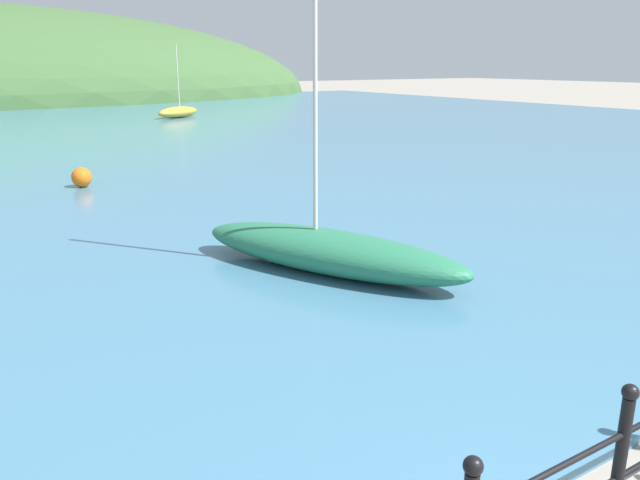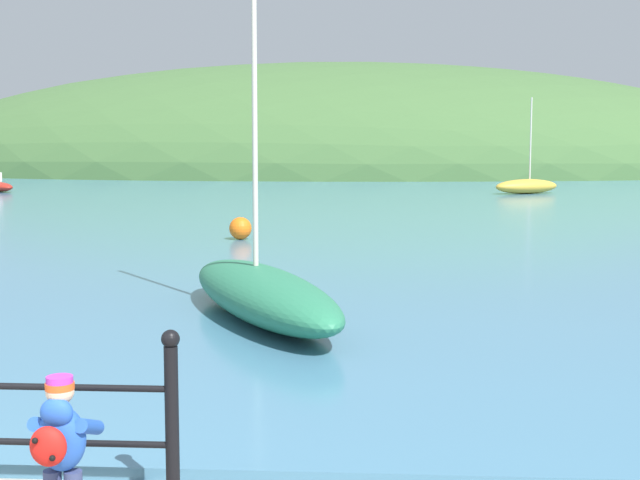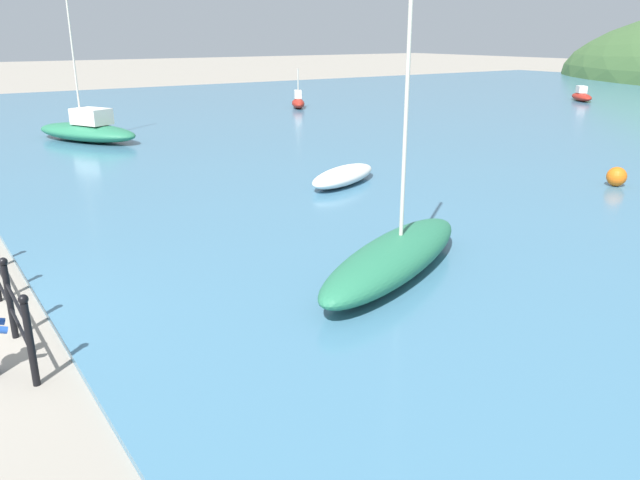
{
  "view_description": "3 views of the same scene",
  "coord_description": "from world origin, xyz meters",
  "px_view_note": "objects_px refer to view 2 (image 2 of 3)",
  "views": [
    {
      "loc": [
        -3.26,
        -0.6,
        3.36
      ],
      "look_at": [
        1.19,
        6.38,
        0.99
      ],
      "focal_mm": 35.0,
      "sensor_mm": 36.0,
      "label": 1
    },
    {
      "loc": [
        3.47,
        -3.99,
        2.39
      ],
      "look_at": [
        2.79,
        6.61,
        1.23
      ],
      "focal_mm": 50.0,
      "sensor_mm": 36.0,
      "label": 2
    },
    {
      "loc": [
        9.69,
        0.65,
        4.11
      ],
      "look_at": [
        1.49,
        6.16,
        0.84
      ],
      "focal_mm": 35.0,
      "sensor_mm": 36.0,
      "label": 3
    }
  ],
  "objects_px": {
    "boat_far_left": "(262,292)",
    "mooring_buoy": "(240,228)",
    "child_in_coat": "(60,442)",
    "boat_far_right": "(527,186)"
  },
  "relations": [
    {
      "from": "boat_far_left",
      "to": "mooring_buoy",
      "type": "relative_size",
      "value": 11.17
    },
    {
      "from": "boat_far_left",
      "to": "mooring_buoy",
      "type": "distance_m",
      "value": 9.63
    },
    {
      "from": "child_in_coat",
      "to": "boat_far_right",
      "type": "xyz_separation_m",
      "value": [
        8.61,
        35.49,
        -0.16
      ]
    },
    {
      "from": "boat_far_right",
      "to": "mooring_buoy",
      "type": "relative_size",
      "value": 8.04
    },
    {
      "from": "child_in_coat",
      "to": "mooring_buoy",
      "type": "distance_m",
      "value": 15.84
    },
    {
      "from": "child_in_coat",
      "to": "boat_far_left",
      "type": "distance_m",
      "value": 6.32
    },
    {
      "from": "boat_far_left",
      "to": "boat_far_right",
      "type": "bearing_deg",
      "value": 74.28
    },
    {
      "from": "mooring_buoy",
      "to": "boat_far_right",
      "type": "bearing_deg",
      "value": 63.22
    },
    {
      "from": "boat_far_left",
      "to": "boat_far_right",
      "type": "relative_size",
      "value": 1.39
    },
    {
      "from": "child_in_coat",
      "to": "mooring_buoy",
      "type": "relative_size",
      "value": 1.88
    }
  ]
}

